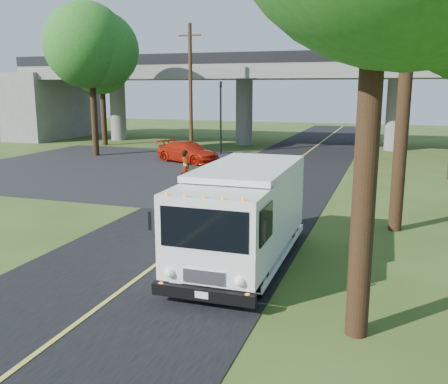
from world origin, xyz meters
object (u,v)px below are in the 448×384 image
at_px(step_van, 243,212).
at_px(pedestrian, 185,167).
at_px(tree_left_lot, 91,40).
at_px(utility_pole, 191,90).
at_px(tree_left_far, 102,53).
at_px(red_sedan, 188,152).
at_px(traffic_signal, 221,109).

distance_m(step_van, pedestrian, 11.74).
bearing_deg(tree_left_lot, utility_pole, 18.97).
height_order(utility_pole, step_van, utility_pole).
bearing_deg(tree_left_far, step_van, -51.27).
xyz_separation_m(red_sedan, pedestrian, (2.76, -6.94, 0.19)).
distance_m(utility_pole, tree_left_far, 10.45).
bearing_deg(pedestrian, traffic_signal, -36.30).
xyz_separation_m(tree_left_far, step_van, (18.99, -23.68, -5.99)).
bearing_deg(utility_pole, tree_left_lot, -161.03).
distance_m(utility_pole, red_sedan, 4.93).
distance_m(traffic_signal, step_van, 23.40).
distance_m(tree_left_far, step_van, 30.94).
xyz_separation_m(step_van, red_sedan, (-8.76, 17.01, -0.79)).
distance_m(traffic_signal, red_sedan, 5.49).
relative_size(traffic_signal, tree_left_lot, 0.50).
relative_size(traffic_signal, red_sedan, 1.13).
height_order(utility_pole, red_sedan, utility_pole).
relative_size(traffic_signal, tree_left_far, 0.53).
relative_size(tree_left_lot, step_van, 1.63).
distance_m(tree_left_lot, red_sedan, 10.25).
distance_m(traffic_signal, utility_pole, 2.86).
relative_size(utility_pole, red_sedan, 1.95).
bearing_deg(pedestrian, tree_left_far, -3.21).
bearing_deg(tree_left_lot, red_sedan, -5.29).
xyz_separation_m(step_van, pedestrian, (-6.00, 10.07, -0.60)).
height_order(tree_left_far, pedestrian, tree_left_far).
bearing_deg(red_sedan, tree_left_far, 79.43).
xyz_separation_m(tree_left_lot, tree_left_far, (-3.00, 6.00, -0.45)).
bearing_deg(step_van, tree_left_lot, 131.63).
height_order(step_van, pedestrian, step_van).
bearing_deg(tree_left_far, traffic_signal, -9.65).
height_order(traffic_signal, tree_left_lot, tree_left_lot).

